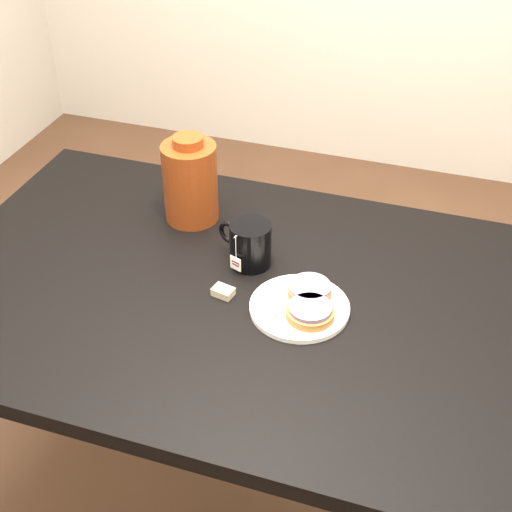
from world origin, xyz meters
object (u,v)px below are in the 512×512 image
Objects in this scene: table at (239,317)px; plate at (299,307)px; bagel_back at (310,290)px; teabag_pouch at (223,292)px; mug at (250,244)px; bagel_front at (310,311)px; bagel_package at (190,181)px.

table is 6.57× the size of plate.
bagel_back is 0.19m from teabag_pouch.
mug is 3.34× the size of teabag_pouch.
mug reaches higher than bagel_back.
bagel_front is at bearing -40.78° from plate.
mug is at bearing 153.50° from bagel_back.
bagel_front reaches higher than table.
mug is at bearing 141.16° from plate.
plate is at bearing -104.25° from bagel_back.
mug is (-0.16, 0.08, 0.03)m from bagel_back.
table is 13.71× the size of bagel_back.
bagel_package reaches higher than mug.
bagel_package is (-0.20, 0.14, 0.05)m from mug.
bagel_back reaches higher than plate.
bagel_package is (-0.18, 0.26, 0.10)m from teabag_pouch.
table is at bearing -173.68° from bagel_back.
plate is at bearing -36.39° from bagel_package.
bagel_back reaches higher than teabag_pouch.
bagel_back reaches higher than table.
mug reaches higher than teabag_pouch.
teabag_pouch is at bearing -131.70° from table.
bagel_back is 0.43m from bagel_package.
mug is 0.25m from bagel_package.
plate is at bearing 1.58° from teabag_pouch.
table is 0.21m from bagel_front.
table is at bearing -65.32° from mug.
teabag_pouch is at bearing -178.42° from plate.
bagel_package is at bearing 149.03° from bagel_back.
teabag_pouch reaches higher than plate.
teabag_pouch is at bearing -77.92° from mug.
bagel_back is 0.68× the size of mug.
bagel_package is (-0.35, 0.26, 0.10)m from plate.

